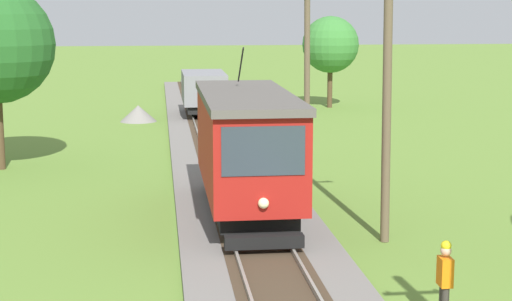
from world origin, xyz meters
TOP-DOWN VIEW (x-y plane):
  - red_tram at (0.00, 15.20)m, footprint 2.60×8.54m
  - freight_car at (0.00, 38.34)m, footprint 2.40×5.20m
  - utility_pole_near_tram at (3.47, 12.49)m, footprint 1.40×0.55m
  - utility_pole_mid at (3.47, 24.44)m, footprint 1.40×0.58m
  - gravel_pile at (-3.72, 37.31)m, footprint 2.04×2.04m
  - track_worker at (2.99, 6.26)m, footprint 0.25×0.39m
  - tree_right_near at (8.22, 42.51)m, footprint 3.56×3.56m

SIDE VIEW (x-z plane):
  - gravel_pile at x=-3.72m, z-range 0.00..0.91m
  - track_worker at x=2.99m, z-range 0.09..1.88m
  - freight_car at x=0.00m, z-range 0.40..2.71m
  - red_tram at x=0.00m, z-range -0.20..4.59m
  - utility_pole_mid at x=3.47m, z-range 0.10..7.74m
  - tree_right_near at x=8.22m, z-range 1.08..6.84m
  - utility_pole_near_tram at x=3.47m, z-range 0.10..8.33m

